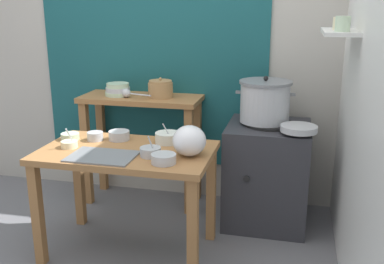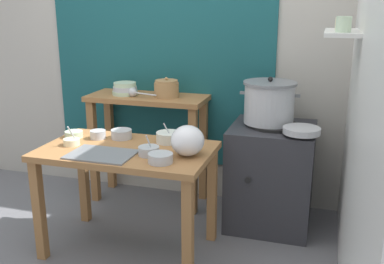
% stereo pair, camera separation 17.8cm
% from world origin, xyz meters
% --- Properties ---
extents(ground_plane, '(9.00, 9.00, 0.00)m').
position_xyz_m(ground_plane, '(0.00, 0.00, 0.00)').
color(ground_plane, slate).
extents(wall_back, '(4.40, 0.12, 2.60)m').
position_xyz_m(wall_back, '(0.08, 1.10, 1.30)').
color(wall_back, '#B2ADA3').
rests_on(wall_back, ground).
extents(wall_right, '(0.30, 3.20, 2.60)m').
position_xyz_m(wall_right, '(1.40, 0.20, 1.30)').
color(wall_right, white).
rests_on(wall_right, ground).
extents(prep_table, '(1.10, 0.66, 0.72)m').
position_xyz_m(prep_table, '(-0.01, 0.05, 0.61)').
color(prep_table, '#9E6B3D').
rests_on(prep_table, ground).
extents(back_shelf_table, '(0.96, 0.40, 0.90)m').
position_xyz_m(back_shelf_table, '(-0.19, 0.83, 0.68)').
color(back_shelf_table, '#9E6B3D').
rests_on(back_shelf_table, ground).
extents(stove_block, '(0.60, 0.61, 0.78)m').
position_xyz_m(stove_block, '(0.84, 0.70, 0.38)').
color(stove_block, '#2D2D33').
rests_on(stove_block, ground).
extents(steamer_pot, '(0.43, 0.38, 0.34)m').
position_xyz_m(steamer_pot, '(0.80, 0.72, 0.93)').
color(steamer_pot, '#B7BABF').
rests_on(steamer_pot, stove_block).
extents(clay_pot, '(0.19, 0.19, 0.16)m').
position_xyz_m(clay_pot, '(-0.02, 0.83, 0.97)').
color(clay_pot, '#A37A4C').
rests_on(clay_pot, back_shelf_table).
extents(bowl_stack_enamel, '(0.20, 0.20, 0.10)m').
position_xyz_m(bowl_stack_enamel, '(-0.38, 0.82, 0.95)').
color(bowl_stack_enamel, '#B7D1AD').
rests_on(bowl_stack_enamel, back_shelf_table).
extents(ladle, '(0.26, 0.10, 0.07)m').
position_xyz_m(ladle, '(-0.27, 0.76, 0.94)').
color(ladle, '#B7BABF').
rests_on(ladle, back_shelf_table).
extents(serving_tray, '(0.40, 0.28, 0.01)m').
position_xyz_m(serving_tray, '(-0.10, -0.12, 0.72)').
color(serving_tray, slate).
rests_on(serving_tray, prep_table).
extents(plastic_bag, '(0.21, 0.21, 0.19)m').
position_xyz_m(plastic_bag, '(0.40, 0.03, 0.81)').
color(plastic_bag, white).
rests_on(plastic_bag, prep_table).
extents(wide_pan, '(0.25, 0.25, 0.04)m').
position_xyz_m(wide_pan, '(1.05, 0.51, 0.80)').
color(wide_pan, '#B7BABF').
rests_on(wide_pan, stove_block).
extents(prep_bowl_0, '(0.17, 0.17, 0.14)m').
position_xyz_m(prep_bowl_0, '(0.20, 0.25, 0.76)').
color(prep_bowl_0, silver).
rests_on(prep_bowl_0, prep_table).
extents(prep_bowl_1, '(0.14, 0.14, 0.06)m').
position_xyz_m(prep_bowl_1, '(-0.14, 0.23, 0.75)').
color(prep_bowl_1, '#B7BABF').
rests_on(prep_bowl_1, prep_table).
extents(prep_bowl_2, '(0.11, 0.11, 0.14)m').
position_xyz_m(prep_bowl_2, '(-0.39, -0.00, 0.74)').
color(prep_bowl_2, beige).
rests_on(prep_bowl_2, prep_table).
extents(prep_bowl_3, '(0.12, 0.12, 0.04)m').
position_xyz_m(prep_bowl_3, '(-0.47, 0.16, 0.74)').
color(prep_bowl_3, '#B7D1AD').
rests_on(prep_bowl_3, prep_table).
extents(prep_bowl_4, '(0.15, 0.15, 0.06)m').
position_xyz_m(prep_bowl_4, '(0.29, -0.14, 0.75)').
color(prep_bowl_4, '#B7BABF').
rests_on(prep_bowl_4, prep_table).
extents(prep_bowl_5, '(0.11, 0.11, 0.06)m').
position_xyz_m(prep_bowl_5, '(-0.29, 0.19, 0.75)').
color(prep_bowl_5, '#B7BABF').
rests_on(prep_bowl_5, prep_table).
extents(prep_bowl_6, '(0.13, 0.13, 0.14)m').
position_xyz_m(prep_bowl_6, '(0.18, -0.04, 0.75)').
color(prep_bowl_6, '#B7BABF').
rests_on(prep_bowl_6, prep_table).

